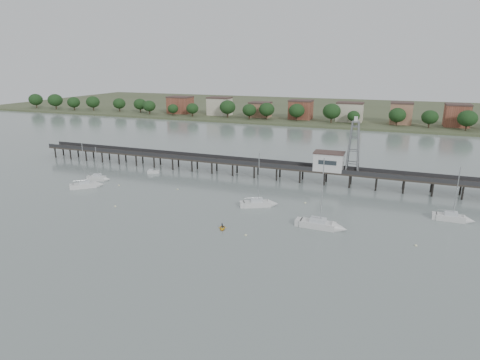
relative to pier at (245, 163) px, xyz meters
The scene contains 14 objects.
ground_plane 60.12m from the pier, 90.00° to the right, with size 500.00×500.00×0.00m, color gray.
pier is the anchor object (origin of this frame).
pier_building 25.16m from the pier, ahead, with size 8.40×5.40×5.30m.
lattice_tower 32.34m from the pier, ahead, with size 3.20×3.20×15.50m.
sailboat_b 43.32m from the pier, 151.92° to the right, with size 6.48×3.29×10.49m.
sailboat_a 45.31m from the pier, 143.72° to the right, with size 7.69×7.18×13.48m.
sailboat_d 44.34m from the pier, 47.65° to the right, with size 9.90×3.23×16.04m.
sailboat_e 58.95m from the pier, 18.28° to the right, with size 7.84×2.49×12.89m.
sailboat_c 27.91m from the pier, 61.56° to the right, with size 8.73×6.12×14.07m.
white_tender 29.23m from the pier, 164.41° to the right, with size 3.97×2.78×1.42m.
yellow_dinghy 41.81m from the pier, 76.77° to the right, with size 1.76×0.51×2.47m, color yellow.
dinghy_occupant 41.81m from the pier, 76.77° to the right, with size 0.41×1.13×0.27m, color black.
mooring_buoys 29.67m from the pier, 82.66° to the right, with size 77.50×23.91×0.39m.
far_shore 179.60m from the pier, 89.89° to the left, with size 500.00×170.00×10.40m.
Camera 1 is at (40.33, -51.64, 33.52)m, focal length 30.00 mm.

